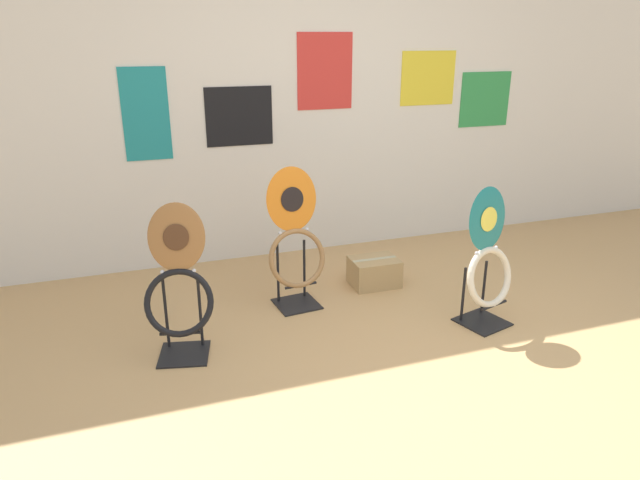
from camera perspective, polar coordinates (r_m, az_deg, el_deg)
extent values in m
plane|color=tan|center=(3.09, 13.78, -15.31)|extent=(14.00, 14.00, 0.00)
cube|color=silver|center=(4.69, -0.75, 14.32)|extent=(8.00, 0.06, 2.60)
cube|color=black|center=(4.51, -8.08, 12.13)|extent=(0.52, 0.01, 0.45)
cube|color=yellow|center=(5.06, 10.76, 15.61)|extent=(0.50, 0.01, 0.44)
cube|color=teal|center=(4.43, -17.03, 11.91)|extent=(0.33, 0.01, 0.67)
cube|color=red|center=(4.67, 0.50, 16.51)|extent=(0.46, 0.01, 0.58)
cube|color=#2D8E47|center=(5.39, 16.17, 13.35)|extent=(0.49, 0.01, 0.47)
cube|color=black|center=(3.95, -2.34, -6.41)|extent=(0.31, 0.31, 0.01)
cylinder|color=black|center=(3.91, -4.23, -3.31)|extent=(0.02, 0.02, 0.42)
cylinder|color=black|center=(3.97, -1.58, -2.85)|extent=(0.02, 0.02, 0.42)
cylinder|color=black|center=(3.81, -1.93, -4.55)|extent=(0.22, 0.04, 0.02)
torus|color=#9E7042|center=(3.79, -2.29, -1.84)|extent=(0.41, 0.19, 0.39)
ellipsoid|color=orange|center=(3.74, -2.86, 4.10)|extent=(0.36, 0.11, 0.43)
ellipsoid|color=black|center=(3.73, -2.78, 4.08)|extent=(0.16, 0.04, 0.16)
sphere|color=silver|center=(3.75, -4.01, 0.69)|extent=(0.02, 0.02, 0.02)
sphere|color=silver|center=(3.82, -1.30, 1.09)|extent=(0.02, 0.02, 0.02)
cube|color=black|center=(3.86, 15.89, -7.89)|extent=(0.34, 0.34, 0.01)
cylinder|color=black|center=(3.76, 14.14, -5.29)|extent=(0.02, 0.02, 0.37)
cylinder|color=black|center=(3.90, 16.07, -4.54)|extent=(0.02, 0.02, 0.37)
cylinder|color=black|center=(3.75, 17.00, -6.26)|extent=(0.22, 0.08, 0.02)
torus|color=beige|center=(3.71, 16.60, -3.60)|extent=(0.41, 0.24, 0.38)
ellipsoid|color=#197075|center=(3.63, 16.40, 2.04)|extent=(0.33, 0.14, 0.40)
ellipsoid|color=#EADB4C|center=(3.62, 16.56, 2.00)|extent=(0.15, 0.06, 0.15)
sphere|color=silver|center=(3.61, 15.39, -1.29)|extent=(0.02, 0.02, 0.02)
sphere|color=silver|center=(3.75, 17.20, -0.71)|extent=(0.02, 0.02, 0.02)
cube|color=black|center=(3.46, -13.41, -11.04)|extent=(0.34, 0.34, 0.01)
cylinder|color=black|center=(3.45, -15.15, -7.08)|extent=(0.02, 0.02, 0.44)
cylinder|color=black|center=(3.42, -11.89, -7.02)|extent=(0.02, 0.02, 0.44)
cylinder|color=black|center=(3.31, -13.81, -9.04)|extent=(0.22, 0.07, 0.02)
torus|color=black|center=(3.29, -13.92, -6.10)|extent=(0.42, 0.27, 0.37)
ellipsoid|color=#936033|center=(3.26, -14.17, 0.29)|extent=(0.34, 0.19, 0.38)
ellipsoid|color=#4C2D19|center=(3.25, -14.21, 0.26)|extent=(0.15, 0.07, 0.14)
sphere|color=silver|center=(3.30, -15.50, -3.11)|extent=(0.02, 0.02, 0.02)
sphere|color=silver|center=(3.27, -12.48, -3.02)|extent=(0.02, 0.02, 0.02)
cube|color=tan|center=(4.23, 5.44, -3.19)|extent=(0.35, 0.27, 0.20)
cube|color=#B7AD89|center=(4.19, 5.48, -1.90)|extent=(0.34, 0.04, 0.00)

